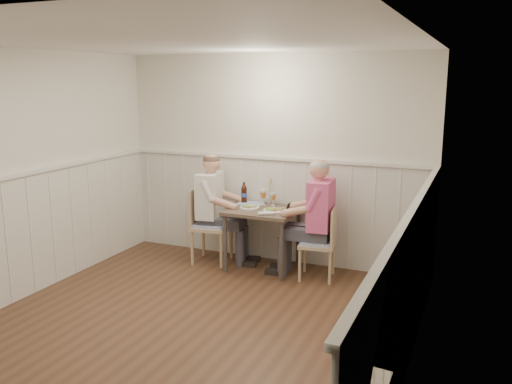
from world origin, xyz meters
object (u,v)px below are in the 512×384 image
dining_table (262,218)px  man_in_pink (317,228)px  chair_right (322,240)px  beer_bottle (244,194)px  chair_left (207,222)px  diner_cream (213,216)px  grass_vase (269,191)px

dining_table → man_in_pink: (0.69, -0.02, -0.04)m
chair_right → dining_table: bearing=176.1°
chair_right → beer_bottle: 1.22m
man_in_pink → chair_left: bearing=-179.6°
dining_table → chair_right: size_ratio=0.96×
diner_cream → beer_bottle: bearing=34.2°
chair_left → grass_vase: grass_vase is taller
man_in_pink → diner_cream: bearing=178.7°
chair_right → grass_vase: grass_vase is taller
dining_table → chair_left: bearing=-178.0°
chair_left → diner_cream: 0.11m
diner_cream → dining_table: bearing=-1.3°
man_in_pink → dining_table: bearing=178.6°
man_in_pink → grass_vase: size_ratio=4.10×
man_in_pink → beer_bottle: (-1.04, 0.25, 0.27)m
chair_right → chair_left: bearing=179.0°
chair_left → grass_vase: bearing=25.6°
diner_cream → beer_bottle: (0.33, 0.22, 0.28)m
chair_left → man_in_pink: bearing=0.4°
chair_left → diner_cream: diner_cream is taller
chair_left → diner_cream: (0.07, 0.04, 0.07)m
chair_left → man_in_pink: size_ratio=0.67×
chair_right → grass_vase: 0.99m
dining_table → diner_cream: diner_cream is taller
man_in_pink → grass_vase: 0.86m
chair_left → beer_bottle: beer_bottle is taller
grass_vase → man_in_pink: bearing=-24.1°
diner_cream → grass_vase: bearing=24.9°
dining_table → chair_right: 0.79m
chair_left → diner_cream: size_ratio=0.68×
dining_table → beer_bottle: size_ratio=3.12×
dining_table → diner_cream: size_ratio=0.58×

